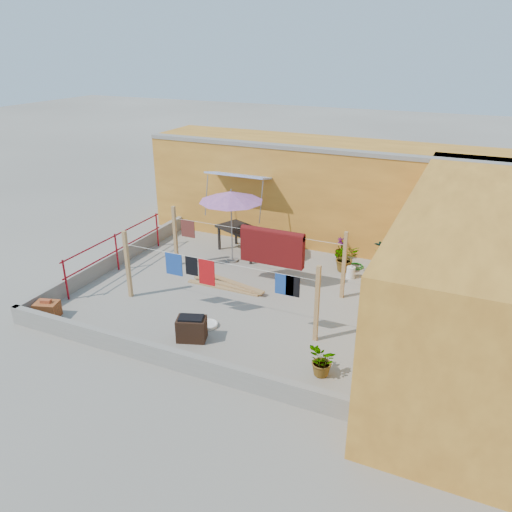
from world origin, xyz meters
The scene contains 21 objects.
ground centered at (0.00, 0.00, 0.00)m, with size 80.00×80.00×0.00m, color #9E998E.
wall_back centered at (0.50, 4.69, 1.61)m, with size 11.00×3.27×3.21m.
wall_right centered at (5.20, 0.00, 1.60)m, with size 2.40×9.00×3.20m, color gold.
parapet_front centered at (0.00, -3.58, 0.22)m, with size 8.30×0.16×0.44m, color gray.
parapet_left centered at (-4.08, 0.00, 0.22)m, with size 0.16×7.30×0.44m, color gray.
red_railing centered at (-3.85, -0.20, 0.72)m, with size 0.05×4.20×1.10m.
clothesline_rig centered at (0.43, 0.55, 1.03)m, with size 5.09×2.35×1.80m.
patio_umbrella centered at (-1.12, 1.70, 2.00)m, with size 2.28×2.28×2.23m.
outdoor_table centered at (-1.08, 2.37, 0.73)m, with size 1.93×1.49×0.81m.
brick_stack centered at (-3.65, -3.09, 0.20)m, with size 0.63×0.53×0.47m.
lumber_pile centered at (-0.45, 0.09, 0.07)m, with size 2.24×0.62×0.14m.
brazier centered at (0.01, -2.51, 0.28)m, with size 0.74×0.61×0.57m.
white_basin centered at (0.06, -1.87, 0.04)m, with size 0.46×0.46×0.08m.
water_jug_a centered at (3.28, 1.14, 0.16)m, with size 0.24×0.24×0.37m.
water_jug_b centered at (2.42, 2.03, 0.17)m, with size 0.24×0.24×0.38m.
green_hose centered at (2.38, 2.80, 0.03)m, with size 0.46×0.46×0.07m.
plant_back_a centered at (2.13, 2.43, 0.40)m, with size 0.72×0.63×0.80m, color #1A5217.
plant_back_b centered at (1.82, 3.20, 0.33)m, with size 0.37×0.37×0.66m, color #1A5217.
plant_right_a centered at (3.07, 2.89, 0.47)m, with size 0.49×0.33×0.94m, color #1A5217.
plant_right_b centered at (3.70, 0.05, 0.35)m, with size 0.38×0.31×0.69m, color #1A5217.
plant_right_c centered at (3.02, -2.59, 0.33)m, with size 0.60×0.52×0.67m, color #1A5217.
Camera 1 is at (5.18, -10.53, 6.08)m, focal length 35.00 mm.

